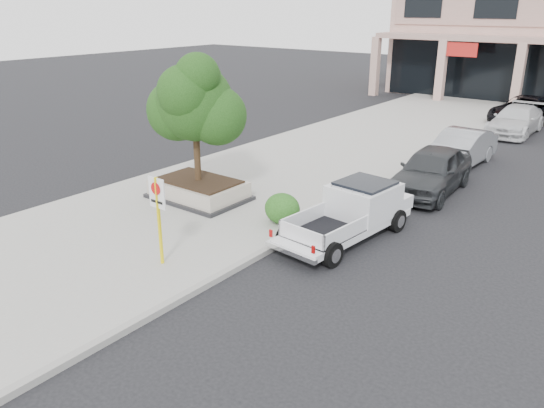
{
  "coord_description": "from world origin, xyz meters",
  "views": [
    {
      "loc": [
        6.56,
        -9.32,
        6.34
      ],
      "look_at": [
        -1.83,
        1.5,
        1.19
      ],
      "focal_mm": 35.0,
      "sensor_mm": 36.0,
      "label": 1
    }
  ],
  "objects_px": {
    "planter": "(199,189)",
    "curb_car_d": "(525,110)",
    "curb_car_b": "(460,148)",
    "planter_tree": "(201,102)",
    "no_parking_sign": "(158,209)",
    "curb_car_c": "(516,120)",
    "pickup_truck": "(346,214)",
    "curb_car_a": "(431,171)"
  },
  "relations": [
    {
      "from": "planter",
      "to": "curb_car_d",
      "type": "height_order",
      "value": "curb_car_d"
    },
    {
      "from": "curb_car_b",
      "to": "planter_tree",
      "type": "bearing_deg",
      "value": -115.82
    },
    {
      "from": "curb_car_b",
      "to": "curb_car_d",
      "type": "xyz_separation_m",
      "value": [
        -0.07,
        10.68,
        0.02
      ]
    },
    {
      "from": "planter_tree",
      "to": "no_parking_sign",
      "type": "distance_m",
      "value": 5.22
    },
    {
      "from": "planter",
      "to": "curb_car_c",
      "type": "distance_m",
      "value": 18.37
    },
    {
      "from": "no_parking_sign",
      "to": "pickup_truck",
      "type": "height_order",
      "value": "no_parking_sign"
    },
    {
      "from": "planter_tree",
      "to": "curb_car_b",
      "type": "xyz_separation_m",
      "value": [
        5.31,
        9.68,
        -2.67
      ]
    },
    {
      "from": "planter",
      "to": "pickup_truck",
      "type": "xyz_separation_m",
      "value": [
        5.48,
        0.41,
        0.29
      ]
    },
    {
      "from": "no_parking_sign",
      "to": "curb_car_d",
      "type": "bearing_deg",
      "value": 83.8
    },
    {
      "from": "pickup_truck",
      "to": "curb_car_d",
      "type": "distance_m",
      "value": 20.11
    },
    {
      "from": "planter_tree",
      "to": "curb_car_d",
      "type": "height_order",
      "value": "planter_tree"
    },
    {
      "from": "planter",
      "to": "pickup_truck",
      "type": "bearing_deg",
      "value": 4.28
    },
    {
      "from": "curb_car_a",
      "to": "curb_car_c",
      "type": "xyz_separation_m",
      "value": [
        -0.11,
        11.59,
        -0.09
      ]
    },
    {
      "from": "planter",
      "to": "curb_car_b",
      "type": "bearing_deg",
      "value": 61.06
    },
    {
      "from": "planter_tree",
      "to": "curb_car_a",
      "type": "height_order",
      "value": "planter_tree"
    },
    {
      "from": "curb_car_d",
      "to": "curb_car_a",
      "type": "bearing_deg",
      "value": -80.91
    },
    {
      "from": "curb_car_a",
      "to": "curb_car_b",
      "type": "distance_m",
      "value": 3.98
    },
    {
      "from": "no_parking_sign",
      "to": "planter",
      "type": "bearing_deg",
      "value": 123.97
    },
    {
      "from": "planter_tree",
      "to": "no_parking_sign",
      "type": "bearing_deg",
      "value": -58.33
    },
    {
      "from": "no_parking_sign",
      "to": "curb_car_a",
      "type": "bearing_deg",
      "value": 72.67
    },
    {
      "from": "curb_car_a",
      "to": "curb_car_b",
      "type": "bearing_deg",
      "value": 91.89
    },
    {
      "from": "pickup_truck",
      "to": "curb_car_b",
      "type": "height_order",
      "value": "pickup_truck"
    },
    {
      "from": "pickup_truck",
      "to": "curb_car_c",
      "type": "relative_size",
      "value": 0.99
    },
    {
      "from": "planter_tree",
      "to": "curb_car_c",
      "type": "relative_size",
      "value": 0.81
    },
    {
      "from": "curb_car_c",
      "to": "curb_car_d",
      "type": "height_order",
      "value": "curb_car_d"
    },
    {
      "from": "planter",
      "to": "no_parking_sign",
      "type": "relative_size",
      "value": 1.39
    },
    {
      "from": "no_parking_sign",
      "to": "curb_car_b",
      "type": "relative_size",
      "value": 0.51
    },
    {
      "from": "planter_tree",
      "to": "curb_car_a",
      "type": "xyz_separation_m",
      "value": [
        5.67,
        5.72,
        -2.6
      ]
    },
    {
      "from": "curb_car_a",
      "to": "planter",
      "type": "bearing_deg",
      "value": -137.9
    },
    {
      "from": "no_parking_sign",
      "to": "curb_car_a",
      "type": "relative_size",
      "value": 0.48
    },
    {
      "from": "curb_car_c",
      "to": "planter_tree",
      "type": "bearing_deg",
      "value": -107.3
    },
    {
      "from": "curb_car_b",
      "to": "curb_car_d",
      "type": "relative_size",
      "value": 0.82
    },
    {
      "from": "planter_tree",
      "to": "no_parking_sign",
      "type": "xyz_separation_m",
      "value": [
        2.58,
        -4.18,
        -1.78
      ]
    },
    {
      "from": "curb_car_a",
      "to": "curb_car_c",
      "type": "distance_m",
      "value": 11.59
    },
    {
      "from": "curb_car_b",
      "to": "curb_car_c",
      "type": "distance_m",
      "value": 7.63
    },
    {
      "from": "pickup_truck",
      "to": "curb_car_b",
      "type": "bearing_deg",
      "value": 95.93
    },
    {
      "from": "planter",
      "to": "no_parking_sign",
      "type": "xyz_separation_m",
      "value": [
        2.71,
        -4.02,
        1.16
      ]
    },
    {
      "from": "planter",
      "to": "curb_car_b",
      "type": "xyz_separation_m",
      "value": [
        5.44,
        9.84,
        0.27
      ]
    },
    {
      "from": "no_parking_sign",
      "to": "curb_car_c",
      "type": "relative_size",
      "value": 0.46
    },
    {
      "from": "no_parking_sign",
      "to": "planter_tree",
      "type": "bearing_deg",
      "value": 121.67
    },
    {
      "from": "curb_car_c",
      "to": "curb_car_d",
      "type": "xyz_separation_m",
      "value": [
        -0.31,
        3.05,
        0.04
      ]
    },
    {
      "from": "curb_car_b",
      "to": "no_parking_sign",
      "type": "bearing_deg",
      "value": -98.24
    }
  ]
}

